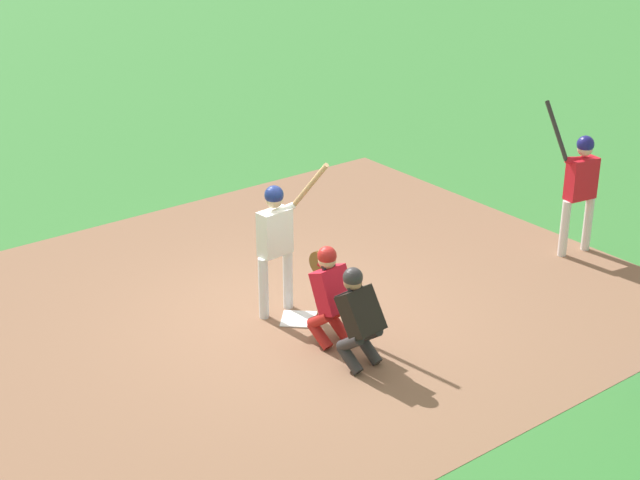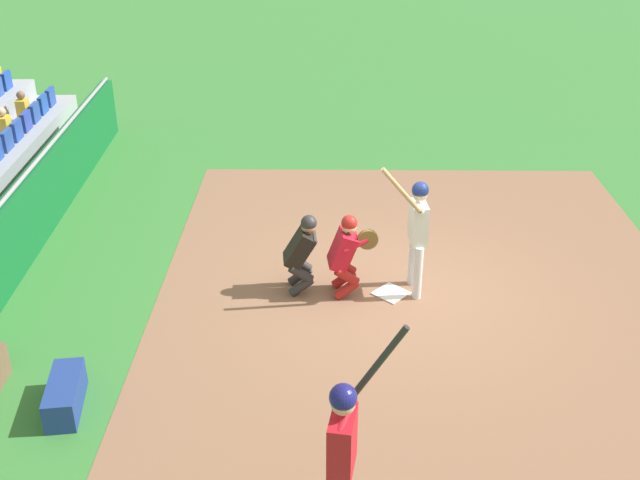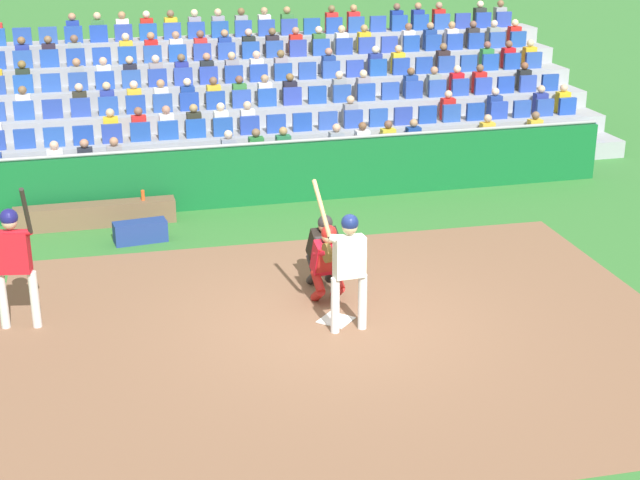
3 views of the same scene
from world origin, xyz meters
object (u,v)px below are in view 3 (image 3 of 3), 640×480
dugout_bench (96,215)px  equipment_duffel_bag (140,232)px  home_plate_umpire (323,246)px  on_deck_batter (14,254)px  catcher_crouching (327,259)px  home_plate_marker (336,320)px  water_bottle_on_bench (143,195)px  batter_at_plate (348,259)px

dugout_bench → equipment_duffel_bag: (-0.75, 1.11, -0.03)m
home_plate_umpire → on_deck_batter: size_ratio=0.55×
catcher_crouching → home_plate_marker: bearing=85.8°
on_deck_batter → water_bottle_on_bench: bearing=-116.3°
batter_at_plate → on_deck_batter: on_deck_batter is taller
catcher_crouching → equipment_duffel_bag: size_ratio=1.37×
catcher_crouching → equipment_duffel_bag: (2.58, -3.47, -0.53)m
home_plate_marker → catcher_crouching: catcher_crouching is taller
home_plate_umpire → equipment_duffel_bag: size_ratio=1.33×
batter_at_plate → dugout_bench: 6.60m
catcher_crouching → on_deck_batter: size_ratio=0.57×
home_plate_marker → water_bottle_on_bench: size_ratio=2.19×
catcher_crouching → water_bottle_on_bench: catcher_crouching is taller
catcher_crouching → water_bottle_on_bench: bearing=-62.1°
equipment_duffel_bag → home_plate_marker: bearing=115.2°
batter_at_plate → dugout_bench: (3.36, -5.61, -0.89)m
home_plate_marker → batter_at_plate: size_ratio=0.20×
home_plate_marker → water_bottle_on_bench: (2.37, -5.25, 0.52)m
catcher_crouching → dugout_bench: 5.69m
home_plate_marker → batter_at_plate: bearing=102.8°
dugout_bench → on_deck_batter: on_deck_batter is taller
dugout_bench → water_bottle_on_bench: size_ratio=15.00×
batter_at_plate → home_plate_umpire: 1.73m
catcher_crouching → home_plate_umpire: size_ratio=1.03×
batter_at_plate → home_plate_umpire: (-0.08, -1.67, -0.42)m
home_plate_marker → water_bottle_on_bench: 5.79m
home_plate_umpire → water_bottle_on_bench: (2.53, -3.92, -0.15)m
catcher_crouching → home_plate_umpire: (-0.11, -0.65, -0.04)m
water_bottle_on_bench → equipment_duffel_bag: (0.16, 1.10, -0.35)m
home_plate_umpire → dugout_bench: bearing=-48.8°
catcher_crouching → water_bottle_on_bench: 5.18m
home_plate_umpire → water_bottle_on_bench: 4.67m
home_plate_marker → home_plate_umpire: (-0.16, -1.33, 0.67)m
home_plate_marker → on_deck_batter: bearing=-11.9°
catcher_crouching → water_bottle_on_bench: (2.42, -4.57, -0.18)m
batter_at_plate → home_plate_umpire: bearing=-92.6°
batter_at_plate → home_plate_marker: bearing=-77.2°
home_plate_marker → water_bottle_on_bench: bearing=-65.7°
catcher_crouching → dugout_bench: catcher_crouching is taller
home_plate_marker → home_plate_umpire: home_plate_umpire is taller
home_plate_umpire → water_bottle_on_bench: bearing=-57.2°
equipment_duffel_bag → on_deck_batter: size_ratio=0.42×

